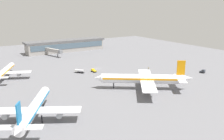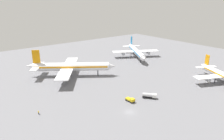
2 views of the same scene
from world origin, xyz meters
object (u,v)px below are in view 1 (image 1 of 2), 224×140
at_px(airplane_at_gate, 144,79).
at_px(pushback_tractor, 94,71).
at_px(baggage_tug, 203,71).
at_px(fuel_truck, 79,71).
at_px(airplane_distant, 4,72).
at_px(airplane_taxiing, 34,108).
at_px(ground_crew_worker, 148,68).

xyz_separation_m(airplane_at_gate, pushback_tractor, (5.75, -45.66, -4.82)).
distance_m(baggage_tug, fuel_truck, 82.00).
height_order(airplane_distant, baggage_tug, airplane_distant).
relative_size(airplane_taxiing, pushback_tractor, 9.21).
bearing_deg(airplane_distant, baggage_tug, -91.12).
bearing_deg(fuel_truck, baggage_tug, -161.93).
xyz_separation_m(airplane_taxiing, pushback_tractor, (-53.68, -51.94, -4.07)).
bearing_deg(pushback_tractor, baggage_tug, -126.62).
distance_m(baggage_tug, pushback_tractor, 72.84).
height_order(airplane_taxiing, airplane_distant, airplane_taxiing).
bearing_deg(ground_crew_worker, airplane_taxiing, -139.55).
relative_size(airplane_at_gate, airplane_distant, 1.20).
bearing_deg(baggage_tug, airplane_at_gate, -97.35).
xyz_separation_m(airplane_at_gate, ground_crew_worker, (-30.12, -31.28, -4.94)).
bearing_deg(airplane_distant, airplane_at_gate, -110.56).
bearing_deg(pushback_tractor, airplane_distant, 71.96).
distance_m(airplane_distant, fuel_truck, 46.11).
bearing_deg(airplane_at_gate, fuel_truck, -37.44).
distance_m(airplane_at_gate, ground_crew_worker, 43.71).
bearing_deg(fuel_truck, pushback_tractor, -146.40).
height_order(airplane_taxiing, fuel_truck, airplane_taxiing).
bearing_deg(fuel_truck, airplane_taxiing, 101.19).
bearing_deg(airplane_taxiing, baggage_tug, -54.68).
bearing_deg(baggage_tug, fuel_truck, -134.48).
bearing_deg(airplane_taxiing, fuel_truck, -9.30).
height_order(airplane_at_gate, pushback_tractor, airplane_at_gate).
xyz_separation_m(airplane_taxiing, airplane_distant, (-0.19, -66.97, -0.60)).
bearing_deg(airplane_distant, airplane_taxiing, -155.02).
bearing_deg(baggage_tug, ground_crew_worker, -149.85).
distance_m(airplane_at_gate, baggage_tug, 54.82).
distance_m(airplane_taxiing, baggage_tug, 114.45).
xyz_separation_m(airplane_distant, baggage_tug, (-113.68, 56.06, -3.28)).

